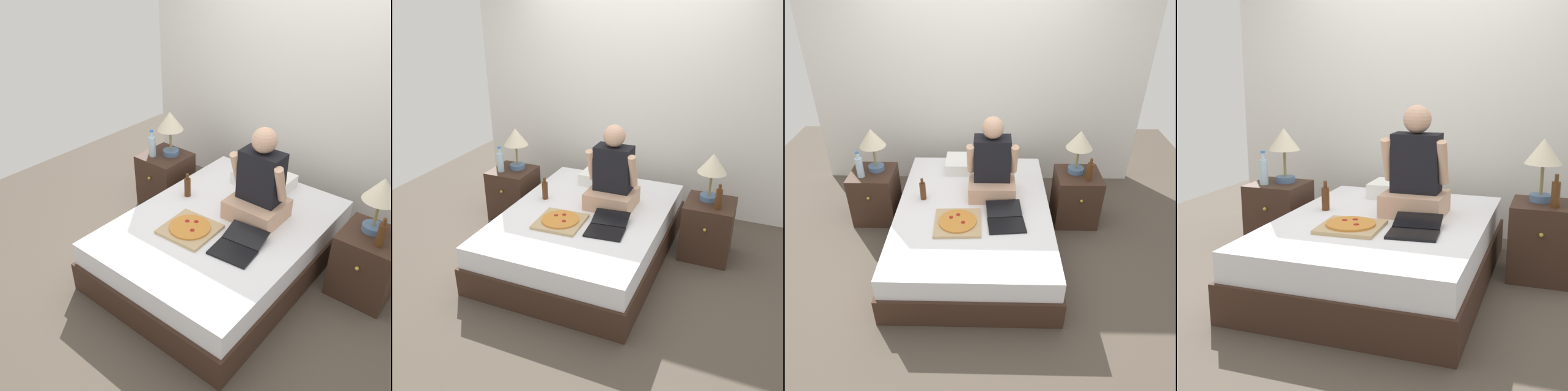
{
  "view_description": "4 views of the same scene",
  "coord_description": "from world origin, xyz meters",
  "views": [
    {
      "loc": [
        1.68,
        -2.39,
        2.48
      ],
      "look_at": [
        -0.11,
        -0.22,
        0.75
      ],
      "focal_mm": 40.0,
      "sensor_mm": 36.0,
      "label": 1
    },
    {
      "loc": [
        1.4,
        -3.28,
        2.28
      ],
      "look_at": [
        0.02,
        0.0,
        0.62
      ],
      "focal_mm": 40.0,
      "sensor_mm": 36.0,
      "label": 2
    },
    {
      "loc": [
        0.13,
        -2.9,
        2.49
      ],
      "look_at": [
        0.07,
        -0.17,
        0.69
      ],
      "focal_mm": 35.0,
      "sensor_mm": 36.0,
      "label": 3
    },
    {
      "loc": [
        1.14,
        -3.45,
        1.46
      ],
      "look_at": [
        0.01,
        -0.23,
        0.67
      ],
      "focal_mm": 50.0,
      "sensor_mm": 36.0,
      "label": 4
    }
  ],
  "objects": [
    {
      "name": "beer_bottle",
      "position": [
        1.12,
        0.34,
        0.65
      ],
      "size": [
        0.06,
        0.06,
        0.23
      ],
      "color": "#512D14",
      "rests_on": "nightstand_right"
    },
    {
      "name": "pillow",
      "position": [
        -0.06,
        0.72,
        0.51
      ],
      "size": [
        0.52,
        0.34,
        0.12
      ],
      "primitive_type": "cube",
      "color": "white",
      "rests_on": "bed"
    },
    {
      "name": "laptop",
      "position": [
        0.29,
        -0.22,
        0.47
      ],
      "size": [
        0.36,
        0.44,
        0.07
      ],
      "color": "black",
      "rests_on": "bed"
    },
    {
      "name": "beer_bottle_on_bed",
      "position": [
        -0.48,
        0.12,
        0.54
      ],
      "size": [
        0.06,
        0.06,
        0.22
      ],
      "color": "#4C2811",
      "rests_on": "bed"
    },
    {
      "name": "nightstand_left",
      "position": [
        -1.05,
        0.44,
        0.28
      ],
      "size": [
        0.44,
        0.47,
        0.55
      ],
      "color": "#382319",
      "rests_on": "ground"
    },
    {
      "name": "water_bottle",
      "position": [
        -1.13,
        0.35,
        0.66
      ],
      "size": [
        0.07,
        0.07,
        0.28
      ],
      "color": "silver",
      "rests_on": "nightstand_left"
    },
    {
      "name": "ground_plane",
      "position": [
        0.0,
        0.0,
        0.0
      ],
      "size": [
        5.75,
        5.75,
        0.0
      ],
      "primitive_type": "plane",
      "color": "#4C4238"
    },
    {
      "name": "wall_back",
      "position": [
        0.0,
        1.36,
        1.25
      ],
      "size": [
        3.75,
        0.12,
        2.5
      ],
      "primitive_type": "cube",
      "color": "silver",
      "rests_on": "ground"
    },
    {
      "name": "lamp_on_left_nightstand",
      "position": [
        -1.01,
        0.49,
        0.88
      ],
      "size": [
        0.26,
        0.26,
        0.45
      ],
      "color": "#4C6B93",
      "rests_on": "nightstand_left"
    },
    {
      "name": "pizza_box",
      "position": [
        -0.13,
        -0.27,
        0.47
      ],
      "size": [
        0.42,
        0.42,
        0.05
      ],
      "color": "tan",
      "rests_on": "bed"
    },
    {
      "name": "person_seated",
      "position": [
        0.17,
        0.24,
        0.73
      ],
      "size": [
        0.47,
        0.4,
        0.78
      ],
      "color": "tan",
      "rests_on": "bed"
    },
    {
      "name": "lamp_on_right_nightstand",
      "position": [
        1.02,
        0.49,
        0.88
      ],
      "size": [
        0.26,
        0.26,
        0.45
      ],
      "color": "#4C6B93",
      "rests_on": "nightstand_right"
    },
    {
      "name": "bed",
      "position": [
        0.0,
        0.0,
        0.22
      ],
      "size": [
        1.45,
        1.99,
        0.45
      ],
      "color": "#382319",
      "rests_on": "ground"
    },
    {
      "name": "nightstand_right",
      "position": [
        1.05,
        0.44,
        0.28
      ],
      "size": [
        0.44,
        0.47,
        0.55
      ],
      "color": "#382319",
      "rests_on": "ground"
    }
  ]
}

